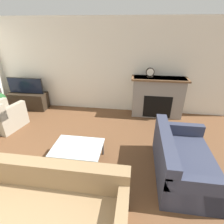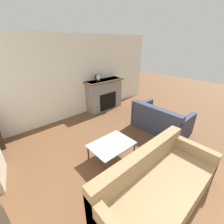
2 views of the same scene
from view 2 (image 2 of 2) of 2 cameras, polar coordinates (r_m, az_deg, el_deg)
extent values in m
cube|color=silver|center=(4.96, -23.89, 10.23)|extent=(8.84, 0.06, 2.70)
cube|color=gray|center=(5.88, -2.93, 6.64)|extent=(1.43, 0.45, 1.16)
cube|color=black|center=(5.79, -1.46, 4.08)|extent=(0.79, 0.01, 0.65)
cube|color=brown|center=(5.71, -2.86, 11.86)|extent=(1.55, 0.51, 0.05)
cube|color=#8C704C|center=(2.92, 17.66, -26.80)|extent=(2.26, 0.98, 0.42)
cube|color=#8C704C|center=(2.75, 11.66, -17.36)|extent=(2.26, 0.20, 0.40)
cube|color=#8C704C|center=(3.57, 27.26, -14.72)|extent=(0.14, 0.98, 0.66)
cube|color=#33384C|center=(4.83, 18.02, -3.82)|extent=(0.96, 1.57, 0.42)
cube|color=#33384C|center=(4.35, 16.10, -0.79)|extent=(0.20, 1.57, 0.40)
cube|color=#33384C|center=(4.53, 25.92, -5.61)|extent=(0.96, 0.14, 0.66)
cube|color=#33384C|center=(5.12, 11.44, 0.17)|extent=(0.96, 0.14, 0.66)
cylinder|color=#333338|center=(3.17, -2.50, -20.70)|extent=(0.04, 0.04, 0.37)
cylinder|color=#333338|center=(3.63, 8.47, -13.93)|extent=(0.04, 0.04, 0.37)
cylinder|color=#333338|center=(3.54, -9.05, -15.13)|extent=(0.04, 0.04, 0.37)
cylinder|color=#333338|center=(3.96, 1.62, -9.86)|extent=(0.04, 0.04, 0.37)
cube|color=silver|center=(3.42, -0.16, -12.20)|extent=(0.95, 0.69, 0.02)
cube|color=#28231E|center=(5.55, -5.35, 11.83)|extent=(0.17, 0.07, 0.03)
cylinder|color=#28231E|center=(5.53, -5.41, 13.18)|extent=(0.24, 0.07, 0.24)
cylinder|color=white|center=(5.50, -5.17, 13.12)|extent=(0.19, 0.00, 0.19)
camera|label=1|loc=(2.88, 61.53, 13.18)|focal=28.00mm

